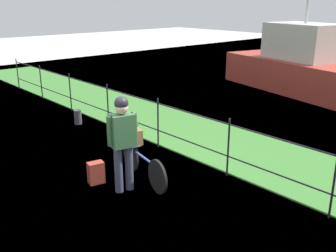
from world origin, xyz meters
name	(u,v)px	position (x,y,z in m)	size (l,w,h in m)	color
ground_plane	(116,187)	(0.00, 0.00, 0.00)	(60.00, 60.00, 0.00)	#B2ADA3
grass_strip	(228,145)	(0.00, 3.10, 0.01)	(27.00, 2.40, 0.03)	#38702D
iron_fence	(190,130)	(0.00, 1.85, 0.66)	(18.04, 0.04, 1.13)	black
bicycle_main	(143,164)	(0.11, 0.54, 0.32)	(1.63, 0.38, 0.60)	black
wooden_crate	(133,136)	(-0.27, 0.61, 0.74)	(0.35, 0.25, 0.28)	brown
terrier_dog	(133,125)	(-0.25, 0.61, 0.96)	(0.32, 0.19, 0.18)	#4C3D2D
cyclist_person	(123,136)	(0.19, 0.06, 1.00)	(0.33, 0.53, 1.68)	#383D51
backpack_on_paving	(96,173)	(-0.38, -0.15, 0.20)	(0.28, 0.18, 0.40)	maroon
mooring_bollard	(78,117)	(-3.71, 1.35, 0.19)	(0.20, 0.20, 0.38)	#38383D
moored_boat_near	(301,66)	(-1.94, 9.49, 0.87)	(6.19, 3.69, 3.99)	#9E3328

